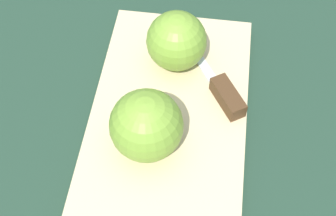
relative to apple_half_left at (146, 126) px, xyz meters
name	(u,v)px	position (x,y,z in m)	size (l,w,h in m)	color
ground_plane	(168,124)	(0.04, -0.03, -0.06)	(4.00, 4.00, 0.00)	#1E3828
cutting_board	(168,120)	(0.04, -0.03, -0.05)	(0.40, 0.26, 0.02)	#D1B789
apple_half_left	(146,126)	(0.00, 0.00, 0.00)	(0.09, 0.09, 0.09)	olive
apple_half_right	(177,41)	(0.14, -0.04, 0.00)	(0.08, 0.08, 0.08)	olive
knife	(225,94)	(0.07, -0.10, -0.03)	(0.14, 0.07, 0.02)	silver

